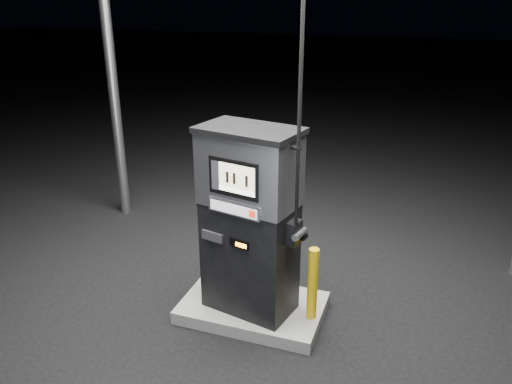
% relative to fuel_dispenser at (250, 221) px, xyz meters
% --- Properties ---
extents(ground, '(80.00, 80.00, 0.00)m').
position_rel_fuel_dispenser_xyz_m(ground, '(0.00, 0.07, -1.22)').
color(ground, black).
rests_on(ground, ground).
extents(pump_island, '(1.60, 1.00, 0.15)m').
position_rel_fuel_dispenser_xyz_m(pump_island, '(0.00, 0.07, -1.14)').
color(pump_island, slate).
rests_on(pump_island, ground).
extents(fuel_dispenser, '(1.20, 0.81, 4.31)m').
position_rel_fuel_dispenser_xyz_m(fuel_dispenser, '(0.00, 0.00, 0.00)').
color(fuel_dispenser, black).
rests_on(fuel_dispenser, pump_island).
extents(bollard_left, '(0.13, 0.13, 0.85)m').
position_rel_fuel_dispenser_xyz_m(bollard_left, '(-0.55, 0.25, -0.64)').
color(bollard_left, gold).
rests_on(bollard_left, pump_island).
extents(bollard_right, '(0.14, 0.14, 0.84)m').
position_rel_fuel_dispenser_xyz_m(bollard_right, '(0.70, 0.02, -0.65)').
color(bollard_right, gold).
rests_on(bollard_right, pump_island).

